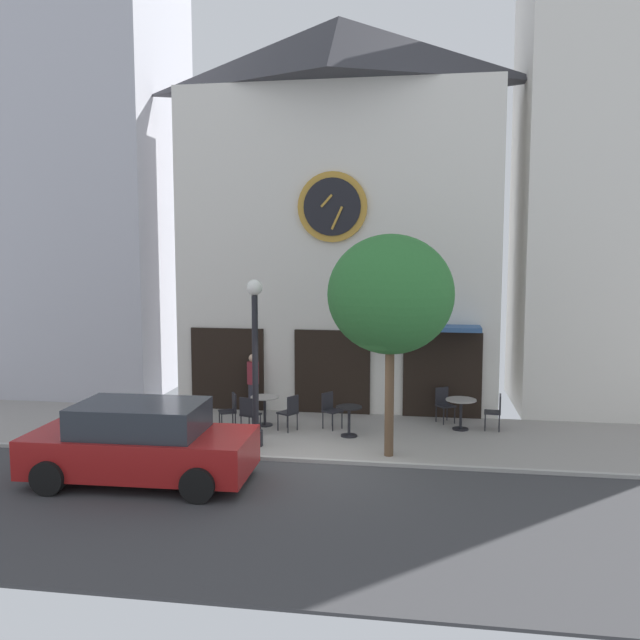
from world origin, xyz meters
TOP-DOWN VIEW (x-y plane):
  - ground_plane at (0.00, -0.65)m, footprint 24.19×10.07m
  - clock_building at (-0.36, 5.54)m, footprint 8.92×3.62m
  - neighbor_building_left at (-9.27, 6.72)m, footprint 6.79×4.69m
  - street_lamp at (-1.67, 1.00)m, footprint 0.36×0.36m
  - street_tree at (1.39, 0.74)m, footprint 2.70×2.43m
  - cafe_table_near_door at (-3.47, 2.07)m, footprint 0.75×0.75m
  - cafe_table_center at (-1.88, 2.76)m, footprint 0.72×0.72m
  - cafe_table_leftmost at (0.36, 2.11)m, footprint 0.63×0.63m
  - cafe_table_center_left at (3.05, 3.14)m, footprint 0.76×0.76m
  - cafe_chair_left_end at (3.91, 3.21)m, footprint 0.44×0.44m
  - cafe_chair_facing_street at (2.65, 3.82)m, footprint 0.55×0.55m
  - cafe_chair_mid_row at (-2.65, 2.30)m, footprint 0.54×0.54m
  - cafe_chair_near_lamp at (-0.20, 2.78)m, footprint 0.56×0.56m
  - cafe_chair_right_end at (-2.10, 2.00)m, footprint 0.51×0.51m
  - cafe_chair_outer at (-1.14, 2.34)m, footprint 0.55×0.55m
  - pedestrian_maroon at (-2.47, 3.83)m, footprint 0.44×0.44m
  - parked_car_red at (-3.27, -1.64)m, footprint 4.34×2.11m

SIDE VIEW (x-z plane):
  - ground_plane at x=0.00m, z-range -0.09..0.04m
  - cafe_table_leftmost at x=0.36m, z-range 0.12..0.85m
  - cafe_chair_left_end at x=3.91m, z-range 0.08..0.98m
  - cafe_chair_facing_street at x=2.65m, z-range 0.08..0.98m
  - cafe_chair_mid_row at x=-2.65m, z-range 0.08..0.98m
  - cafe_chair_near_lamp at x=-0.20m, z-range 0.08..0.98m
  - cafe_chair_right_end at x=-2.10m, z-range 0.08..0.98m
  - cafe_chair_outer at x=-1.14m, z-range 0.08..0.98m
  - cafe_table_center at x=-1.88m, z-range 0.16..0.91m
  - cafe_table_near_door at x=-3.47m, z-range 0.17..0.94m
  - cafe_table_center_left at x=3.05m, z-range 0.18..0.95m
  - parked_car_red at x=-3.27m, z-range -0.01..1.54m
  - pedestrian_maroon at x=-2.47m, z-range 0.03..1.70m
  - street_lamp at x=-1.67m, z-range 0.03..3.85m
  - street_tree at x=1.39m, z-range 1.11..5.93m
  - clock_building at x=-0.36m, z-range 0.17..11.10m
  - neighbor_building_left at x=-9.27m, z-range 0.00..15.81m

